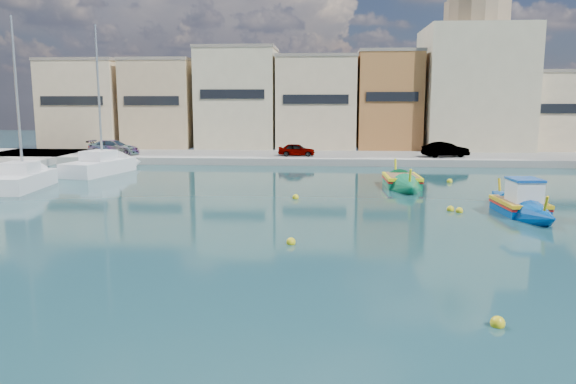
% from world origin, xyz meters
% --- Properties ---
extents(ground, '(160.00, 160.00, 0.00)m').
position_xyz_m(ground, '(0.00, 0.00, 0.00)').
color(ground, '#123837').
rests_on(ground, ground).
extents(north_quay, '(80.00, 8.00, 0.60)m').
position_xyz_m(north_quay, '(0.00, 32.00, 0.30)').
color(north_quay, gray).
rests_on(north_quay, ground).
extents(north_townhouses, '(83.20, 7.87, 10.19)m').
position_xyz_m(north_townhouses, '(6.68, 39.36, 5.00)').
color(north_townhouses, beige).
rests_on(north_townhouses, ground).
extents(church_block, '(10.00, 10.00, 19.10)m').
position_xyz_m(church_block, '(10.00, 40.00, 8.41)').
color(church_block, beige).
rests_on(church_block, ground).
extents(parked_cars, '(33.79, 2.18, 1.31)m').
position_xyz_m(parked_cars, '(-11.36, 30.50, 1.23)').
color(parked_cars, '#4C1919').
rests_on(parked_cars, north_quay).
extents(luzzu_blue_cabin, '(2.41, 7.82, 2.73)m').
position_xyz_m(luzzu_blue_cabin, '(4.94, 8.86, 0.33)').
color(luzzu_blue_cabin, '#00439E').
rests_on(luzzu_blue_cabin, ground).
extents(luzzu_green, '(2.34, 8.18, 2.56)m').
position_xyz_m(luzzu_green, '(0.28, 17.19, 0.27)').
color(luzzu_green, '#0B7747').
rests_on(luzzu_green, ground).
extents(yacht_north, '(4.36, 9.15, 11.77)m').
position_xyz_m(yacht_north, '(-21.11, 23.51, 0.46)').
color(yacht_north, white).
rests_on(yacht_north, ground).
extents(yacht_midnorth, '(3.06, 8.17, 11.35)m').
position_xyz_m(yacht_midnorth, '(-23.60, 16.00, 0.45)').
color(yacht_midnorth, white).
rests_on(yacht_midnorth, ground).
extents(mooring_buoys, '(20.63, 24.96, 0.36)m').
position_xyz_m(mooring_buoys, '(1.32, 6.93, 0.08)').
color(mooring_buoys, yellow).
rests_on(mooring_buoys, ground).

